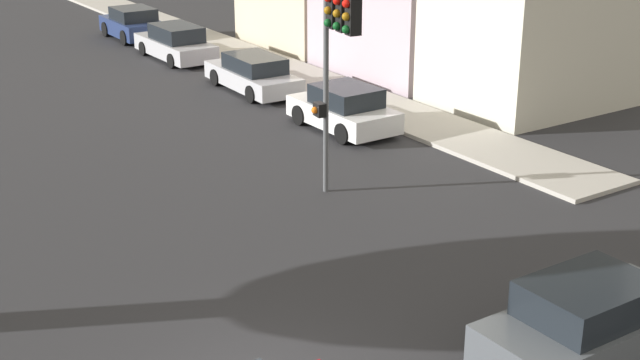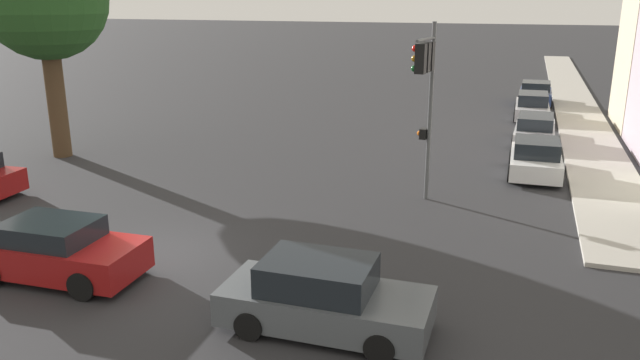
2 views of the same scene
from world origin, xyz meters
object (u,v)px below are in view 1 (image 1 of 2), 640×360
Objects in this scene: traffic_signal at (337,37)px; parked_car_0 at (344,109)px; parked_car_3 at (133,24)px; parked_car_2 at (176,43)px; parked_car_1 at (253,74)px; crossing_car_2 at (591,322)px.

parked_car_0 is (3.67, 4.81, -3.57)m from traffic_signal.
parked_car_2 is at bearing 178.74° from parked_car_3.
parked_car_2 is 5.06m from parked_car_3.
parked_car_2 is (-0.12, 6.43, 0.04)m from parked_car_1.
crossing_car_2 reaches higher than parked_car_1.
parked_car_1 is 6.43m from parked_car_2.
parked_car_0 is at bearing 72.39° from crossing_car_2.
parked_car_0 is at bearing -178.28° from parked_car_1.
parked_car_3 is (0.19, 5.06, 0.01)m from parked_car_2.
parked_car_2 is (3.53, 17.03, -3.57)m from traffic_signal.
crossing_car_2 is 31.11m from parked_car_3.
parked_car_0 is 17.28m from parked_car_3.
parked_car_2 is at bearing -94.70° from traffic_signal.
crossing_car_2 is 0.93× the size of parked_car_1.
parked_car_3 is at bearing 1.21° from parked_car_1.
crossing_car_2 is at bearing 170.62° from parked_car_2.
traffic_signal is 1.51× the size of parked_car_3.
parked_car_0 is 12.22m from parked_car_2.
traffic_signal reaches higher than parked_car_1.
crossing_car_2 reaches higher than parked_car_3.
parked_car_3 reaches higher than parked_car_0.
crossing_car_2 is at bearing 169.24° from parked_car_1.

